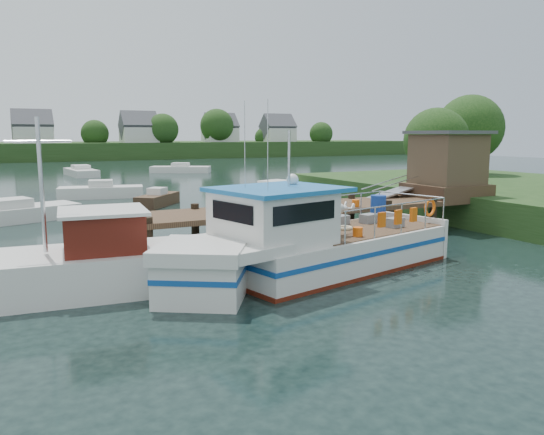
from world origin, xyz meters
name	(u,v)px	position (x,y,z in m)	size (l,w,h in m)	color
ground_plane	(277,242)	(0.00, 0.00, 0.00)	(160.00, 160.00, 0.00)	black
far_shore	(63,147)	(0.01, 82.37, 2.10)	(140.00, 42.55, 9.22)	#29471D
dock	(405,181)	(6.51, 0.01, 2.24)	(16.60, 3.00, 4.78)	#4C3624
lobster_boat	(307,245)	(-1.51, -4.86, 0.95)	(10.94, 5.21, 5.25)	silver
work_boat	(67,267)	(-8.30, -3.58, 0.75)	(9.08, 3.46, 4.75)	silver
moored_rowboat	(158,199)	(-1.38, 13.24, 0.41)	(3.43, 3.73, 1.10)	#4C3624
moored_far	(181,169)	(8.33, 40.02, 0.42)	(6.92, 5.13, 1.13)	silver
moored_a	(11,213)	(-9.47, 10.42, 0.43)	(6.71, 4.04, 1.17)	silver
moored_b	(101,191)	(-3.78, 18.97, 0.45)	(5.81, 2.98, 1.22)	silver
moored_c	(276,191)	(7.20, 14.03, 0.42)	(7.66, 4.71, 1.15)	silver
moored_d	(81,172)	(-2.41, 40.14, 0.43)	(2.88, 6.92, 1.15)	silver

